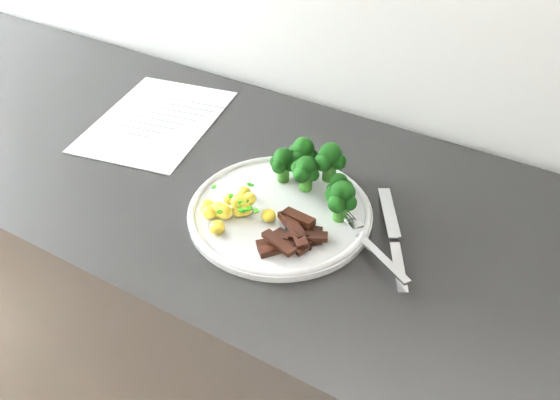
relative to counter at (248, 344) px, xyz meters
The scene contains 8 objects.
counter is the anchor object (origin of this frame).
recipe_paper 0.50m from the counter, 161.81° to the left, with size 0.27×0.33×0.00m.
plate 0.45m from the counter, 20.51° to the right, with size 0.28×0.28×0.02m.
broccoli 0.50m from the counter, 12.99° to the left, with size 0.17×0.12×0.08m.
potatoes 0.46m from the counter, 61.42° to the right, with size 0.11×0.11×0.04m.
beef_strips 0.48m from the counter, 30.22° to the right, with size 0.09×0.10×0.03m.
fork 0.52m from the counter, 10.35° to the right, with size 0.16×0.11×0.02m.
knife 0.52m from the counter, ahead, with size 0.12×0.20×0.02m.
Camera 1 is at (0.52, 1.06, 1.44)m, focal length 37.63 mm.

